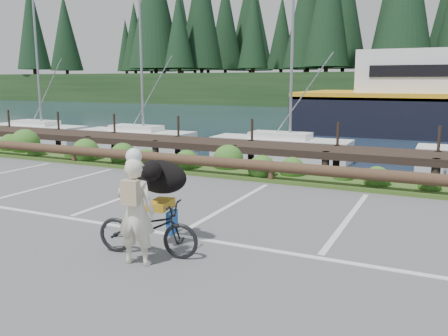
{
  "coord_description": "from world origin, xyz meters",
  "views": [
    {
      "loc": [
        4.28,
        -7.43,
        2.75
      ],
      "look_at": [
        0.44,
        0.66,
        1.1
      ],
      "focal_mm": 38.0,
      "sensor_mm": 36.0,
      "label": 1
    }
  ],
  "objects": [
    {
      "name": "ground",
      "position": [
        0.0,
        0.0,
        0.0
      ],
      "size": [
        72.0,
        72.0,
        0.0
      ],
      "primitive_type": "plane",
      "color": "#535355"
    },
    {
      "name": "harbor_backdrop",
      "position": [
        0.4,
        78.42,
        -0.0
      ],
      "size": [
        170.0,
        160.0,
        30.0
      ],
      "color": "#19283E",
      "rests_on": "ground"
    },
    {
      "name": "vegetation_strip",
      "position": [
        0.0,
        5.3,
        0.05
      ],
      "size": [
        34.0,
        1.6,
        0.1
      ],
      "primitive_type": "cube",
      "color": "#3D5B21",
      "rests_on": "ground"
    },
    {
      "name": "log_rail",
      "position": [
        0.0,
        4.6,
        0.0
      ],
      "size": [
        32.0,
        0.3,
        0.6
      ],
      "primitive_type": null,
      "color": "#443021",
      "rests_on": "ground"
    },
    {
      "name": "bicycle",
      "position": [
        0.09,
        -1.42,
        0.45
      ],
      "size": [
        1.77,
        0.87,
        0.89
      ],
      "primitive_type": "imported",
      "rotation": [
        0.0,
        0.0,
        1.74
      ],
      "color": "black",
      "rests_on": "ground"
    },
    {
      "name": "cyclist",
      "position": [
        0.15,
        -1.81,
        0.82
      ],
      "size": [
        0.66,
        0.49,
        1.65
      ],
      "primitive_type": "imported",
      "rotation": [
        0.0,
        0.0,
        3.31
      ],
      "color": "silver",
      "rests_on": "ground"
    },
    {
      "name": "dog",
      "position": [
        -0.0,
        -0.88,
        1.17
      ],
      "size": [
        0.64,
        1.05,
        0.57
      ],
      "primitive_type": "ellipsoid",
      "rotation": [
        0.0,
        0.0,
        1.74
      ],
      "color": "black",
      "rests_on": "bicycle"
    }
  ]
}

